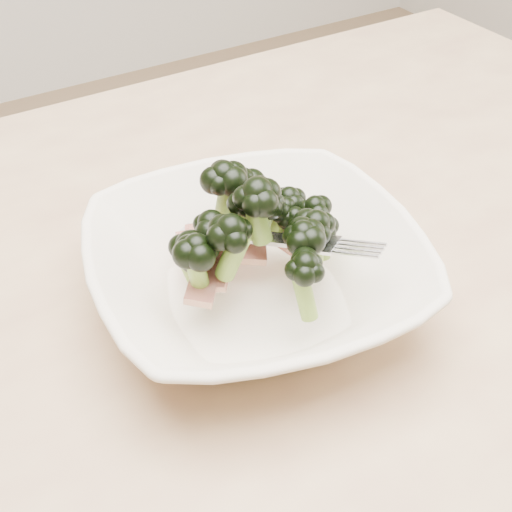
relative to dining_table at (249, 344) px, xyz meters
name	(u,v)px	position (x,y,z in m)	size (l,w,h in m)	color
dining_table	(249,344)	(0.00, 0.00, 0.00)	(1.20, 0.80, 0.75)	tan
broccoli_dish	(256,264)	(-0.02, -0.04, 0.14)	(0.32, 0.32, 0.13)	#F2E3CC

